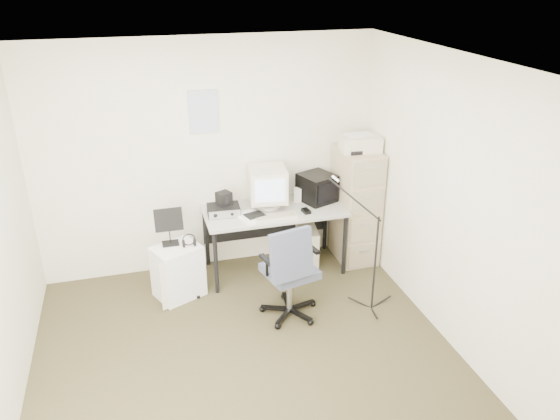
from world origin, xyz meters
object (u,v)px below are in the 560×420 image
object	(u,v)px
desk	(275,240)
office_chair	(290,269)
side_cart	(178,271)
filing_cabinet	(355,205)

from	to	relation	value
desk	office_chair	xyz separation A→B (m)	(-0.09, -0.87, 0.14)
office_chair	side_cart	bearing A→B (deg)	134.26
office_chair	side_cart	distance (m)	1.20
desk	filing_cabinet	bearing A→B (deg)	1.81
filing_cabinet	office_chair	distance (m)	1.38
filing_cabinet	side_cart	xyz separation A→B (m)	(-2.03, -0.27, -0.37)
filing_cabinet	side_cart	distance (m)	2.08
desk	office_chair	world-z (taller)	office_chair
filing_cabinet	office_chair	xyz separation A→B (m)	(-1.04, -0.90, -0.15)
filing_cabinet	side_cart	bearing A→B (deg)	-172.47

